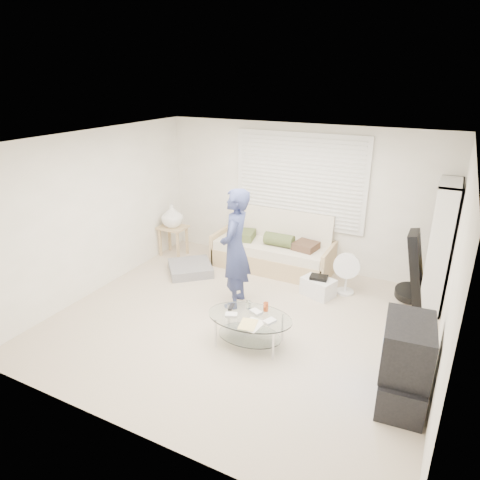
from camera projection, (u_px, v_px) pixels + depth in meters
The scene contains 13 objects.
ground at pixel (241, 322), 6.00m from camera, with size 5.00×5.00×0.00m, color #C1AF96.
room_shell at pixel (257, 201), 5.81m from camera, with size 5.02×4.52×2.51m.
window_blinds at pixel (299, 181), 7.27m from camera, with size 2.32×0.08×1.62m.
futon_sofa at pixel (273, 250), 7.57m from camera, with size 2.10×0.85×1.03m.
grey_floor_pillow at pixel (190, 268), 7.46m from camera, with size 0.71×0.71×0.16m, color slate.
side_table at pixel (172, 218), 7.96m from camera, with size 0.51×0.41×1.00m.
bookshelf at pixel (440, 246), 6.11m from camera, with size 0.30×0.80×1.90m.
guitar_case at pixel (415, 275), 6.21m from camera, with size 0.43×0.43×1.15m.
floor_fan at pixel (347, 270), 6.66m from camera, with size 0.42×0.28×0.68m.
storage_bin at pixel (318, 287), 6.67m from camera, with size 0.56×0.47×0.33m.
tv_unit at pixel (405, 363), 4.42m from camera, with size 0.54×0.90×0.94m.
coffee_table at pixel (250, 322), 5.40m from camera, with size 1.16×0.81×0.53m.
standing_person at pixel (235, 249), 6.15m from camera, with size 0.65×0.43×1.79m, color navy.
Camera 1 is at (2.33, -4.62, 3.25)m, focal length 32.00 mm.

